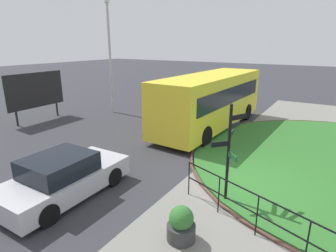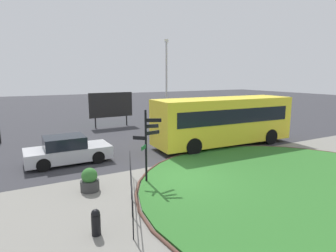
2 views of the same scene
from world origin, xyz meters
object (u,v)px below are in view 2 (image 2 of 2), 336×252
(bollard_foreground, at_px, (96,222))
(planter_near_signpost, at_px, (90,181))
(car_far_lane, at_px, (68,150))
(signpost_directional, at_px, (147,142))
(bus_yellow, at_px, (223,120))
(lamppost_tall, at_px, (166,81))
(billboard_left, at_px, (111,105))

(bollard_foreground, height_order, planter_near_signpost, planter_near_signpost)
(bollard_foreground, xyz_separation_m, car_far_lane, (0.43, 7.39, 0.24))
(planter_near_signpost, bearing_deg, signpost_directional, -7.83)
(bus_yellow, bearing_deg, lamppost_tall, 93.72)
(billboard_left, bearing_deg, bollard_foreground, -110.81)
(signpost_directional, relative_size, lamppost_tall, 0.42)
(car_far_lane, height_order, lamppost_tall, lamppost_tall)
(car_far_lane, bearing_deg, billboard_left, 59.64)
(bollard_foreground, relative_size, car_far_lane, 0.19)
(bus_yellow, height_order, lamppost_tall, lamppost_tall)
(bus_yellow, height_order, car_far_lane, bus_yellow)
(signpost_directional, xyz_separation_m, billboard_left, (2.66, 13.45, 0.12))
(bollard_foreground, distance_m, planter_near_signpost, 3.24)
(signpost_directional, distance_m, bollard_foreground, 4.30)
(bollard_foreground, bearing_deg, bus_yellow, 33.28)
(car_far_lane, relative_size, planter_near_signpost, 4.50)
(lamppost_tall, bearing_deg, bollard_foreground, -125.01)
(planter_near_signpost, bearing_deg, bollard_foreground, -100.17)
(signpost_directional, bearing_deg, car_far_lane, 118.53)
(planter_near_signpost, bearing_deg, car_far_lane, 91.90)
(signpost_directional, relative_size, planter_near_signpost, 3.32)
(signpost_directional, bearing_deg, billboard_left, 78.82)
(signpost_directional, xyz_separation_m, car_far_lane, (-2.45, 4.51, -1.13))
(lamppost_tall, bearing_deg, bus_yellow, -88.58)
(signpost_directional, height_order, bus_yellow, signpost_directional)
(signpost_directional, distance_m, bus_yellow, 7.86)
(billboard_left, bearing_deg, bus_yellow, -68.30)
(signpost_directional, bearing_deg, planter_near_signpost, 172.17)
(billboard_left, bearing_deg, signpost_directional, -103.23)
(lamppost_tall, xyz_separation_m, billboard_left, (-4.15, 2.49, -2.10))
(car_far_lane, xyz_separation_m, planter_near_signpost, (0.14, -4.19, -0.22))
(car_far_lane, xyz_separation_m, lamppost_tall, (9.26, 6.45, 3.35))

